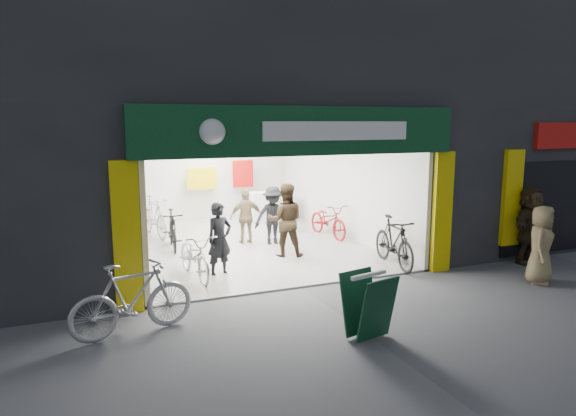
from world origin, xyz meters
TOP-DOWN VIEW (x-y plane):
  - ground at (0.00, 0.00)m, footprint 60.00×60.00m
  - building at (0.91, 4.99)m, footprint 17.00×10.27m
  - bike_left_front at (-1.80, 1.45)m, footprint 0.80×1.90m
  - bike_left_midfront at (-1.80, 4.06)m, footprint 0.63×1.73m
  - bike_left_midback at (-2.50, 5.34)m, footprint 0.80×1.87m
  - bike_left_back at (-2.01, 5.79)m, footprint 0.89×2.01m
  - bike_right_front at (2.50, 0.60)m, footprint 0.79×1.94m
  - bike_right_mid at (2.50, 3.83)m, footprint 0.77×1.89m
  - bike_right_back at (1.80, 5.37)m, footprint 0.54×1.79m
  - parked_bike at (-3.29, -1.04)m, footprint 1.97×0.92m
  - customer_a at (-1.28, 1.42)m, footprint 0.65×0.52m
  - customer_b at (0.58, 2.30)m, footprint 1.05×0.94m
  - customer_c at (0.72, 3.51)m, footprint 1.02×0.60m
  - customer_d at (0.11, 3.88)m, footprint 0.90×0.44m
  - pedestrian_near at (4.53, -1.53)m, footprint 0.92×0.86m
  - pedestrian_far at (5.56, -0.30)m, footprint 1.75×1.02m
  - sandwich_board at (-0.06, -2.53)m, footprint 0.75×0.76m

SIDE VIEW (x-z plane):
  - ground at x=0.00m, z-range 0.00..0.00m
  - bike_left_midback at x=-2.50m, z-range 0.00..0.96m
  - bike_right_mid at x=2.50m, z-range 0.00..0.97m
  - bike_left_front at x=-1.80m, z-range 0.00..0.97m
  - bike_left_midfront at x=-1.80m, z-range 0.00..1.02m
  - bike_right_back at x=1.80m, z-range 0.00..1.07m
  - sandwich_board at x=-0.06m, z-range 0.05..1.03m
  - bike_right_front at x=2.50m, z-range 0.00..1.13m
  - parked_bike at x=-3.29m, z-range 0.00..1.14m
  - bike_left_back at x=-2.01m, z-range 0.00..1.17m
  - customer_d at x=0.11m, z-range 0.00..1.49m
  - customer_a at x=-1.28m, z-range 0.00..1.57m
  - customer_c at x=0.72m, z-range 0.00..1.57m
  - pedestrian_near at x=4.53m, z-range 0.00..1.58m
  - customer_b at x=0.58m, z-range 0.00..1.79m
  - pedestrian_far at x=5.56m, z-range 0.00..1.80m
  - building at x=0.91m, z-range 0.31..8.31m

